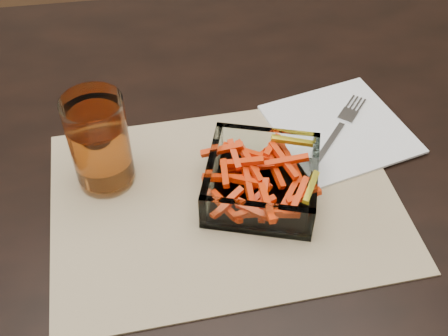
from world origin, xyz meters
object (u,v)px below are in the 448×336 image
(dining_table, at_px, (235,192))
(tumbler, at_px, (100,145))
(fork, at_px, (340,128))
(glass_bowl, at_px, (262,182))

(dining_table, xyz_separation_m, tumbler, (-0.18, -0.03, 0.15))
(dining_table, xyz_separation_m, fork, (0.16, 0.02, 0.10))
(glass_bowl, height_order, fork, glass_bowl)
(dining_table, bearing_deg, glass_bowl, -77.21)
(dining_table, xyz_separation_m, glass_bowl, (0.02, -0.08, 0.11))
(tumbler, xyz_separation_m, fork, (0.34, 0.04, -0.06))
(tumbler, height_order, fork, tumbler)
(fork, bearing_deg, tumbler, -133.20)
(dining_table, distance_m, glass_bowl, 0.14)
(dining_table, relative_size, glass_bowl, 9.14)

